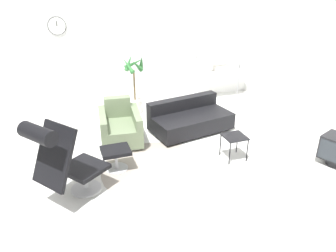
{
  "coord_description": "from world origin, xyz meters",
  "views": [
    {
      "loc": [
        -1.35,
        -4.45,
        2.88
      ],
      "look_at": [
        0.29,
        0.28,
        0.55
      ],
      "focal_mm": 35.0,
      "sensor_mm": 36.0,
      "label": 1
    }
  ],
  "objects": [
    {
      "name": "wall_back",
      "position": [
        -0.0,
        2.94,
        1.4
      ],
      "size": [
        12.0,
        0.09,
        2.8
      ],
      "color": "white",
      "rests_on": "ground_plane"
    },
    {
      "name": "ottoman",
      "position": [
        -0.65,
        0.1,
        0.27
      ],
      "size": [
        0.46,
        0.39,
        0.37
      ],
      "color": "#BCBCC1",
      "rests_on": "ground_plane"
    },
    {
      "name": "potted_plant",
      "position": [
        0.22,
        2.35,
        0.56
      ],
      "size": [
        0.54,
        0.55,
        1.36
      ],
      "color": "silver",
      "rests_on": "ground_plane"
    },
    {
      "name": "couch_low",
      "position": [
        1.02,
        1.08,
        0.23
      ],
      "size": [
        1.68,
        1.1,
        0.61
      ],
      "rotation": [
        0.0,
        0.0,
        3.32
      ],
      "color": "black",
      "rests_on": "ground_plane"
    },
    {
      "name": "shelf_unit",
      "position": [
        2.59,
        2.6,
        0.94
      ],
      "size": [
        1.28,
        0.28,
        1.61
      ],
      "color": "#BCBCC1",
      "rests_on": "ground_plane"
    },
    {
      "name": "round_rug",
      "position": [
        -0.01,
        -0.12,
        0.0
      ],
      "size": [
        1.86,
        1.86,
        0.01
      ],
      "color": "gray",
      "rests_on": "ground_plane"
    },
    {
      "name": "lounge_chair",
      "position": [
        -1.46,
        -0.5,
        0.73
      ],
      "size": [
        1.12,
        1.03,
        1.26
      ],
      "rotation": [
        0.0,
        0.0,
        -0.93
      ],
      "color": "#BCBCC1",
      "rests_on": "ground_plane"
    },
    {
      "name": "side_table",
      "position": [
        1.3,
        -0.21,
        0.37
      ],
      "size": [
        0.37,
        0.37,
        0.42
      ],
      "color": "black",
      "rests_on": "ground_plane"
    },
    {
      "name": "armchair_red",
      "position": [
        -0.39,
        1.04,
        0.28
      ],
      "size": [
        0.82,
        0.98,
        0.77
      ],
      "rotation": [
        0.0,
        0.0,
        3.04
      ],
      "color": "silver",
      "rests_on": "ground_plane"
    },
    {
      "name": "ground_plane",
      "position": [
        0.0,
        0.0,
        0.0
      ],
      "size": [
        12.0,
        12.0,
        0.0
      ],
      "primitive_type": "plane",
      "color": "silver"
    }
  ]
}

